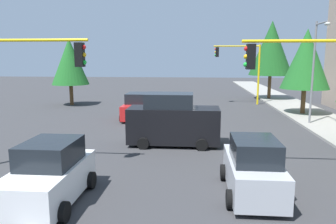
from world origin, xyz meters
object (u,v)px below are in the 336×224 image
traffic_signal_near_left (311,79)px  car_red (136,107)px  traffic_signal_far_left (241,62)px  car_white (50,175)px  traffic_signal_near_right (26,76)px  tree_roadside_mid (306,59)px  delivery_van_black (173,121)px  street_lamp_curbside (316,62)px  tree_roadside_far (271,48)px  car_silver (253,169)px  tree_opposite_side (70,62)px

traffic_signal_near_left → car_red: 14.57m
traffic_signal_far_left → car_white: 25.16m
traffic_signal_near_right → tree_roadside_mid: bearing=131.8°
delivery_van_black → car_white: bearing=-25.3°
street_lamp_curbside → tree_roadside_far: bearing=178.8°
street_lamp_curbside → tree_roadside_mid: (-4.39, 0.80, 0.17)m
street_lamp_curbside → car_silver: (11.71, -5.95, -3.45)m
tree_roadside_far → car_white: tree_roadside_far is taller
traffic_signal_near_left → street_lamp_curbside: size_ratio=0.77×
delivery_van_black → car_silver: delivery_van_black is taller
traffic_signal_near_left → car_red: (-11.19, -8.86, -2.92)m
street_lamp_curbside → tree_opposite_side: 21.87m
tree_roadside_far → car_red: 18.67m
tree_roadside_far → car_red: size_ratio=2.09×
street_lamp_curbside → tree_roadside_mid: 4.47m
traffic_signal_near_left → delivery_van_black: traffic_signal_near_left is taller
tree_opposite_side → car_white: size_ratio=1.68×
traffic_signal_near_right → traffic_signal_near_left: traffic_signal_near_right is taller
tree_roadside_mid → street_lamp_curbside: bearing=-10.3°
traffic_signal_near_left → street_lamp_curbside: 10.26m
street_lamp_curbside → car_silver: 13.58m
street_lamp_curbside → delivery_van_black: size_ratio=1.46×
traffic_signal_near_right → tree_roadside_mid: tree_roadside_mid is taller
traffic_signal_near_left → car_silver: 4.32m
street_lamp_curbside → car_white: 18.27m
traffic_signal_near_left → tree_roadside_mid: tree_roadside_mid is taller
tree_roadside_mid → delivery_van_black: (10.00, -9.90, -3.24)m
tree_roadside_far → traffic_signal_near_left: bearing=-9.1°
tree_roadside_far → delivery_van_black: (20.00, -9.40, -4.39)m
car_silver → street_lamp_curbside: bearing=153.0°
traffic_signal_near_left → car_red: size_ratio=1.30×
traffic_signal_far_left → tree_roadside_mid: bearing=35.4°
car_silver → tree_roadside_far: bearing=166.5°
street_lamp_curbside → tree_roadside_far: size_ratio=0.81×
traffic_signal_far_left → delivery_van_black: size_ratio=1.23×
traffic_signal_near_right → tree_opposite_side: 18.78m
tree_roadside_mid → tree_opposite_side: (-4.00, -21.00, -0.26)m
traffic_signal_near_left → tree_roadside_far: size_ratio=0.62×
street_lamp_curbside → car_red: (-1.58, -12.41, -3.45)m
car_silver → delivery_van_black: bearing=-152.7°
traffic_signal_near_left → car_silver: traffic_signal_near_left is taller
traffic_signal_near_left → tree_roadside_far: tree_roadside_far is taller
traffic_signal_near_right → car_silver: size_ratio=1.43×
traffic_signal_far_left → tree_roadside_mid: 7.37m
tree_roadside_mid → delivery_van_black: 14.44m
traffic_signal_near_right → street_lamp_curbside: street_lamp_curbside is taller
traffic_signal_near_right → delivery_van_black: (-4.00, 5.76, -2.58)m
tree_roadside_far → traffic_signal_near_right: bearing=-32.3°
traffic_signal_near_right → tree_roadside_far: (-24.00, 15.16, 1.81)m
tree_roadside_mid → car_white: 22.09m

